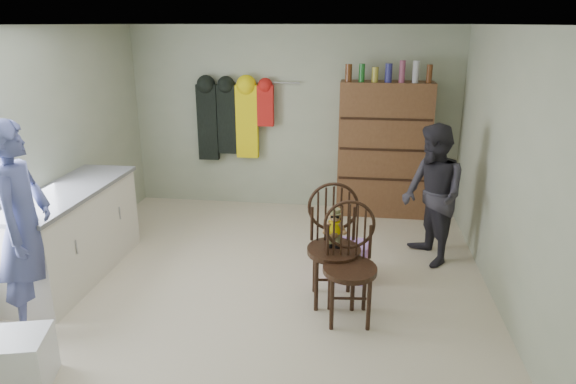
# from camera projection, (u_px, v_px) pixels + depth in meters

# --- Properties ---
(ground_plane) EXTENTS (5.00, 5.00, 0.00)m
(ground_plane) POSITION_uv_depth(u_px,v_px,m) (261.00, 287.00, 5.13)
(ground_plane) COLOR beige
(ground_plane) RESTS_ON ground
(room_walls) EXTENTS (5.00, 5.00, 5.00)m
(room_walls) POSITION_uv_depth(u_px,v_px,m) (268.00, 121.00, 5.14)
(room_walls) COLOR #ACB194
(room_walls) RESTS_ON ground
(counter) EXTENTS (0.64, 1.86, 0.94)m
(counter) POSITION_uv_depth(u_px,v_px,m) (72.00, 233.00, 5.23)
(counter) COLOR silver
(counter) RESTS_ON ground
(plastic_tub) EXTENTS (0.51, 0.50, 0.40)m
(plastic_tub) POSITION_uv_depth(u_px,v_px,m) (19.00, 361.00, 3.69)
(plastic_tub) COLOR white
(plastic_tub) RESTS_ON ground
(chair_front) EXTENTS (0.56, 0.56, 1.12)m
(chair_front) POSITION_uv_depth(u_px,v_px,m) (334.00, 238.00, 4.74)
(chair_front) COLOR black
(chair_front) RESTS_ON ground
(chair_far) EXTENTS (0.52, 0.52, 1.06)m
(chair_far) POSITION_uv_depth(u_px,v_px,m) (350.00, 258.00, 4.46)
(chair_far) COLOR black
(chair_far) RESTS_ON ground
(striped_bag) EXTENTS (0.40, 0.33, 0.40)m
(striped_bag) POSITION_uv_depth(u_px,v_px,m) (349.00, 260.00, 5.26)
(striped_bag) COLOR #E572C8
(striped_bag) RESTS_ON ground
(person_left) EXTENTS (0.57, 0.74, 1.82)m
(person_left) POSITION_uv_depth(u_px,v_px,m) (24.00, 228.00, 4.21)
(person_left) COLOR #4B538A
(person_left) RESTS_ON ground
(person_right) EXTENTS (0.79, 0.89, 1.53)m
(person_right) POSITION_uv_depth(u_px,v_px,m) (432.00, 195.00, 5.47)
(person_right) COLOR #2D2B33
(person_right) RESTS_ON ground
(dresser) EXTENTS (1.20, 0.39, 2.07)m
(dresser) POSITION_uv_depth(u_px,v_px,m) (384.00, 149.00, 6.84)
(dresser) COLOR brown
(dresser) RESTS_ON ground
(coat_rack) EXTENTS (1.42, 0.12, 1.09)m
(coat_rack) POSITION_uv_depth(u_px,v_px,m) (232.00, 119.00, 7.08)
(coat_rack) COLOR #99999E
(coat_rack) RESTS_ON ground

